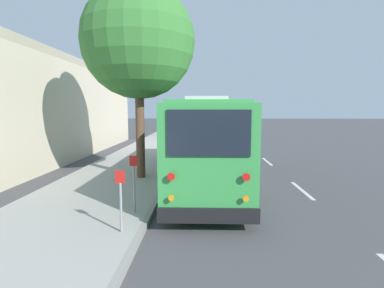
{
  "coord_description": "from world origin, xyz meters",
  "views": [
    {
      "loc": [
        -12.57,
        0.35,
        2.95
      ],
      "look_at": [
        1.43,
        0.87,
        1.3
      ],
      "focal_mm": 28.0,
      "sensor_mm": 36.0,
      "label": 1
    }
  ],
  "objects": [
    {
      "name": "sign_post_near",
      "position": [
        -6.07,
        2.2,
        0.89
      ],
      "size": [
        0.06,
        0.22,
        1.42
      ],
      "color": "gray",
      "rests_on": "sidewalk_slab"
    },
    {
      "name": "building_backdrop",
      "position": [
        5.56,
        11.65,
        2.74
      ],
      "size": [
        20.49,
        8.23,
        5.86
      ],
      "color": "beige",
      "rests_on": "ground"
    },
    {
      "name": "parked_sedan_white",
      "position": [
        25.57,
        0.83,
        0.6
      ],
      "size": [
        4.49,
        1.97,
        1.3
      ],
      "rotation": [
        0.0,
        0.0,
        0.08
      ],
      "color": "silver",
      "rests_on": "ground"
    },
    {
      "name": "parked_sedan_gray",
      "position": [
        38.57,
        0.76,
        0.62
      ],
      "size": [
        4.62,
        1.89,
        1.32
      ],
      "rotation": [
        0.0,
        0.0,
        -0.05
      ],
      "color": "slate",
      "rests_on": "ground"
    },
    {
      "name": "lane_stripe_ahead",
      "position": [
        4.19,
        -3.26,
        0.0
      ],
      "size": [
        2.4,
        0.14,
        0.01
      ],
      "primitive_type": "cube",
      "color": "silver",
      "rests_on": "ground"
    },
    {
      "name": "street_tree",
      "position": [
        -0.43,
        2.9,
        5.86
      ],
      "size": [
        4.45,
        4.45,
        8.31
      ],
      "color": "brown",
      "rests_on": "sidewalk_slab"
    },
    {
      "name": "parked_sedan_silver",
      "position": [
        11.52,
        0.48,
        0.6
      ],
      "size": [
        4.7,
        2.01,
        1.29
      ],
      "rotation": [
        0.0,
        0.0,
        -0.07
      ],
      "color": "#A8AAAF",
      "rests_on": "ground"
    },
    {
      "name": "sign_post_far",
      "position": [
        -4.75,
        2.2,
        0.95
      ],
      "size": [
        0.06,
        0.22,
        1.56
      ],
      "color": "gray",
      "rests_on": "sidewalk_slab"
    },
    {
      "name": "ground_plane",
      "position": [
        0.0,
        0.0,
        0.0
      ],
      "size": [
        160.0,
        160.0,
        0.0
      ],
      "primitive_type": "plane",
      "color": "#474749"
    },
    {
      "name": "sidewalk_slab",
      "position": [
        0.0,
        3.98,
        0.07
      ],
      "size": [
        80.0,
        4.24,
        0.15
      ],
      "primitive_type": "cube",
      "color": "#A3A099",
      "rests_on": "ground"
    },
    {
      "name": "shuttle_bus",
      "position": [
        -0.25,
        0.27,
        1.79
      ],
      "size": [
        11.19,
        2.74,
        3.34
      ],
      "rotation": [
        0.0,
        0.0,
        0.01
      ],
      "color": "green",
      "rests_on": "ground"
    },
    {
      "name": "curb_strip",
      "position": [
        0.0,
        1.79,
        0.07
      ],
      "size": [
        80.0,
        0.14,
        0.15
      ],
      "primitive_type": "cube",
      "color": "gray",
      "rests_on": "ground"
    },
    {
      "name": "lane_stripe_mid",
      "position": [
        -1.81,
        -3.26,
        0.0
      ],
      "size": [
        2.4,
        0.14,
        0.01
      ],
      "primitive_type": "cube",
      "color": "silver",
      "rests_on": "ground"
    },
    {
      "name": "parked_sedan_blue",
      "position": [
        31.44,
        0.65,
        0.59
      ],
      "size": [
        4.3,
        1.96,
        1.28
      ],
      "rotation": [
        0.0,
        0.0,
        -0.07
      ],
      "color": "navy",
      "rests_on": "ground"
    },
    {
      "name": "parked_sedan_maroon",
      "position": [
        18.93,
        0.85,
        0.62
      ],
      "size": [
        4.27,
        1.83,
        1.33
      ],
      "rotation": [
        0.0,
        0.0,
        0.04
      ],
      "color": "maroon",
      "rests_on": "ground"
    }
  ]
}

